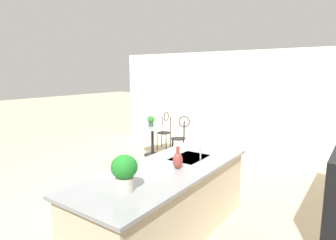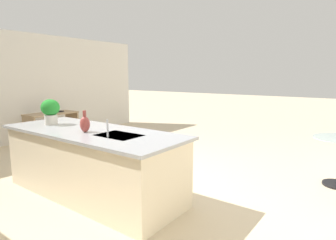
{
  "view_description": "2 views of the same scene",
  "coord_description": "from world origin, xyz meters",
  "px_view_note": "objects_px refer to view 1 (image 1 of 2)",
  "views": [
    {
      "loc": [
        3.16,
        2.87,
        2.13
      ],
      "look_at": [
        -1.49,
        -0.4,
        1.18
      ],
      "focal_mm": 30.46,
      "sensor_mm": 36.0,
      "label": 1
    },
    {
      "loc": [
        -2.81,
        3.27,
        1.66
      ],
      "look_at": [
        -0.55,
        0.22,
        1.06
      ],
      "focal_mm": 30.25,
      "sensor_mm": 36.0,
      "label": 2
    }
  ],
  "objects_px": {
    "chair_near_window": "(165,128)",
    "vase_on_counter": "(178,160)",
    "chair_by_island": "(180,134)",
    "bistro_table": "(152,139)",
    "potted_plant_on_table": "(151,120)",
    "potted_plant_counter_far": "(124,171)"
  },
  "relations": [
    {
      "from": "bistro_table",
      "to": "potted_plant_on_table",
      "type": "distance_m",
      "value": 0.47
    },
    {
      "from": "chair_by_island",
      "to": "vase_on_counter",
      "type": "relative_size",
      "value": 3.62
    },
    {
      "from": "bistro_table",
      "to": "chair_by_island",
      "type": "xyz_separation_m",
      "value": [
        -0.35,
        0.63,
        0.13
      ]
    },
    {
      "from": "chair_by_island",
      "to": "potted_plant_counter_far",
      "type": "relative_size",
      "value": 2.7
    },
    {
      "from": "bistro_table",
      "to": "potted_plant_counter_far",
      "type": "bearing_deg",
      "value": 34.43
    },
    {
      "from": "bistro_table",
      "to": "chair_near_window",
      "type": "distance_m",
      "value": 0.77
    },
    {
      "from": "chair_near_window",
      "to": "potted_plant_on_table",
      "type": "relative_size",
      "value": 3.82
    },
    {
      "from": "chair_near_window",
      "to": "chair_by_island",
      "type": "bearing_deg",
      "value": 62.8
    },
    {
      "from": "chair_near_window",
      "to": "vase_on_counter",
      "type": "height_order",
      "value": "vase_on_counter"
    },
    {
      "from": "bistro_table",
      "to": "chair_near_window",
      "type": "relative_size",
      "value": 0.77
    },
    {
      "from": "potted_plant_counter_far",
      "to": "vase_on_counter",
      "type": "bearing_deg",
      "value": 176.03
    },
    {
      "from": "chair_by_island",
      "to": "potted_plant_counter_far",
      "type": "height_order",
      "value": "potted_plant_counter_far"
    },
    {
      "from": "bistro_table",
      "to": "vase_on_counter",
      "type": "xyz_separation_m",
      "value": [
        2.71,
        2.54,
        0.58
      ]
    },
    {
      "from": "chair_by_island",
      "to": "chair_near_window",
      "type": "bearing_deg",
      "value": -117.2
    },
    {
      "from": "chair_near_window",
      "to": "chair_by_island",
      "type": "distance_m",
      "value": 0.87
    },
    {
      "from": "bistro_table",
      "to": "potted_plant_on_table",
      "type": "bearing_deg",
      "value": -126.33
    },
    {
      "from": "chair_near_window",
      "to": "vase_on_counter",
      "type": "distance_m",
      "value": 4.4
    },
    {
      "from": "chair_by_island",
      "to": "potted_plant_counter_far",
      "type": "distance_m",
      "value": 4.41
    },
    {
      "from": "bistro_table",
      "to": "potted_plant_on_table",
      "type": "relative_size",
      "value": 2.93
    },
    {
      "from": "potted_plant_on_table",
      "to": "vase_on_counter",
      "type": "relative_size",
      "value": 0.95
    },
    {
      "from": "potted_plant_on_table",
      "to": "vase_on_counter",
      "type": "bearing_deg",
      "value": 43.5
    },
    {
      "from": "chair_by_island",
      "to": "vase_on_counter",
      "type": "distance_m",
      "value": 3.64
    }
  ]
}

